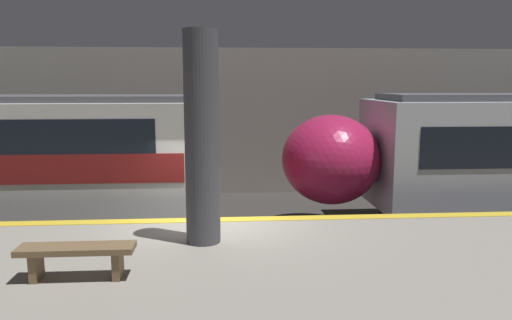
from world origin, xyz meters
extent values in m
plane|color=#33302D|center=(0.00, 0.00, 0.00)|extent=(120.00, 120.00, 0.00)
cube|color=gray|center=(0.00, -2.31, 0.56)|extent=(40.00, 4.61, 1.13)
cube|color=gold|center=(0.00, -0.15, 1.13)|extent=(40.00, 0.30, 0.01)
cube|color=#9E998E|center=(0.00, 7.25, 2.40)|extent=(50.00, 0.15, 4.80)
cylinder|color=#47474C|center=(-0.08, -1.42, 2.81)|extent=(0.55, 0.55, 3.37)
ellipsoid|color=#B21E4C|center=(2.94, 2.77, 1.80)|extent=(2.42, 2.66, 2.21)
sphere|color=#F2EFCC|center=(1.99, 2.77, 1.41)|extent=(0.20, 0.20, 0.20)
cube|color=red|center=(-0.04, 2.77, 1.72)|extent=(0.25, 2.83, 2.10)
cube|color=black|center=(-0.04, 2.77, 2.78)|extent=(0.25, 2.54, 0.84)
sphere|color=#EA4C42|center=(0.11, 2.12, 1.36)|extent=(0.18, 0.18, 0.18)
sphere|color=#EA4C42|center=(0.11, 3.42, 1.36)|extent=(0.18, 0.18, 0.18)
cube|color=brown|center=(-2.21, -2.86, 1.33)|extent=(0.10, 0.32, 0.41)
cube|color=brown|center=(-1.16, -2.86, 1.33)|extent=(0.10, 0.32, 0.41)
cube|color=brown|center=(-1.69, -2.86, 1.54)|extent=(1.50, 0.40, 0.08)
camera|label=1|loc=(0.20, -9.27, 3.69)|focal=35.00mm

